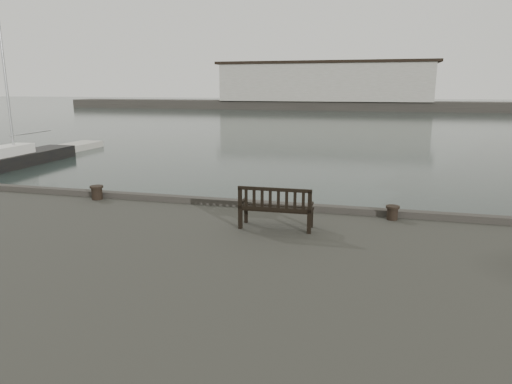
% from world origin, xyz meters
% --- Properties ---
extents(ground, '(400.00, 400.00, 0.00)m').
position_xyz_m(ground, '(0.00, 0.00, 0.00)').
color(ground, black).
rests_on(ground, ground).
extents(breakwater, '(140.00, 9.50, 12.20)m').
position_xyz_m(breakwater, '(-4.56, 92.00, 4.30)').
color(breakwater, '#383530').
rests_on(breakwater, ground).
extents(bench, '(1.85, 0.66, 1.06)m').
position_xyz_m(bench, '(1.52, -2.04, 1.90)').
color(bench, black).
rests_on(bench, quay).
extents(bollard_left, '(0.54, 0.54, 0.44)m').
position_xyz_m(bollard_left, '(-4.62, -0.50, 1.78)').
color(bollard_left, black).
rests_on(bollard_left, quay).
extents(bollard_right, '(0.43, 0.43, 0.38)m').
position_xyz_m(bollard_right, '(4.38, -0.50, 1.75)').
color(bollard_right, black).
rests_on(bollard_right, quay).
extents(yacht_c, '(2.42, 9.00, 12.13)m').
position_xyz_m(yacht_c, '(-18.78, 12.03, 0.25)').
color(yacht_c, black).
rests_on(yacht_c, ground).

